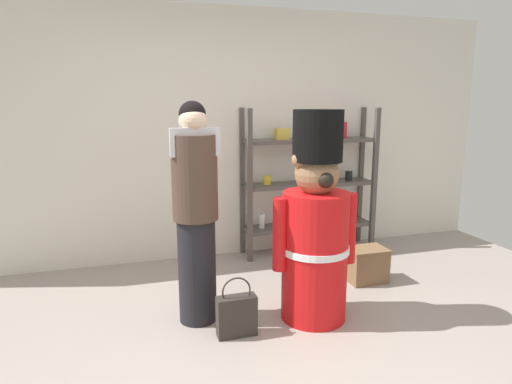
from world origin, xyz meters
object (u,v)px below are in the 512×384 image
Objects in this scene: person_shopper at (195,211)px; display_crate at (366,265)px; merchandise_shelf at (310,181)px; teddy_bear_guard at (315,230)px; shopping_bag at (237,315)px.

person_shopper reaches higher than display_crate.
teddy_bear_guard is at bearing -112.18° from merchandise_shelf.
merchandise_shelf is 1.93m from person_shopper.
merchandise_shelf is 1.17m from display_crate.
person_shopper is 0.80m from shopping_bag.
teddy_bear_guard is 4.39× the size of display_crate.
merchandise_shelf is 2.10m from shopping_bag.
display_crate is at bearing 33.59° from teddy_bear_guard.
teddy_bear_guard is 3.61× the size of shopping_bag.
shopping_bag is (-0.64, -0.09, -0.54)m from teddy_bear_guard.
shopping_bag is at bearing -156.77° from display_crate.
merchandise_shelf is at bearing 99.47° from display_crate.
teddy_bear_guard is at bearing -146.41° from display_crate.
person_shopper is at bearing 125.09° from shopping_bag.
teddy_bear_guard is 0.96× the size of person_shopper.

